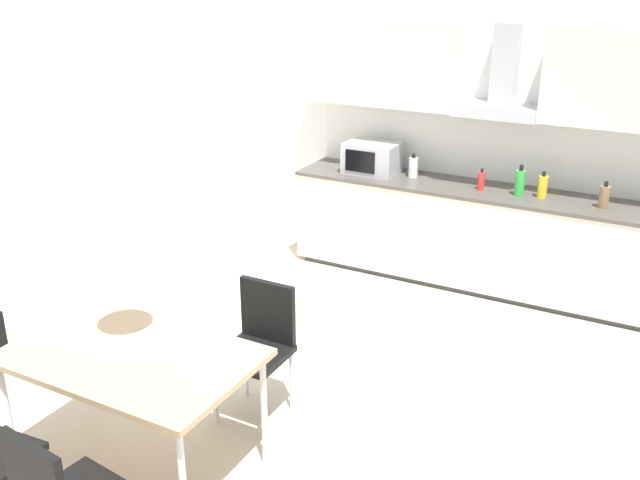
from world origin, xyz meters
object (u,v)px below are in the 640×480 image
microwave (372,158)px  bottle_brown (604,197)px  bottle_red (481,181)px  dining_table (131,361)px  bottle_yellow (543,186)px  pendant_lamp (108,151)px  bottle_white (413,167)px  bottle_green (520,183)px  chair_far_right (260,337)px

microwave → bottle_brown: microwave is taller
bottle_red → dining_table: (-0.93, -3.31, -0.27)m
bottle_yellow → dining_table: bottle_yellow is taller
microwave → pendant_lamp: size_ratio=1.50×
bottle_white → dining_table: (-0.29, -3.39, -0.28)m
bottle_yellow → bottle_red: bearing=-176.7°
microwave → bottle_green: bearing=-1.8°
dining_table → chair_far_right: bearing=69.4°
bottle_white → dining_table: bottle_white is taller
bottle_brown → bottle_white: (-1.64, 0.09, 0.00)m
bottle_yellow → chair_far_right: 2.82m
bottle_yellow → bottle_red: bottle_yellow is taller
bottle_yellow → dining_table: 3.64m
microwave → bottle_red: 1.04m
bottle_green → chair_far_right: size_ratio=0.30×
bottle_green → chair_far_right: bearing=-110.9°
chair_far_right → bottle_red: bearing=75.8°
bottle_red → pendant_lamp: 3.55m
bottle_green → chair_far_right: 2.72m
microwave → bottle_brown: bearing=-1.4°
microwave → chair_far_right: 2.63m
microwave → bottle_brown: size_ratio=2.22×
dining_table → bottle_red: bearing=74.3°
dining_table → pendant_lamp: (0.00, 0.00, 1.16)m
bottle_red → pendant_lamp: pendant_lamp is taller
bottle_white → pendant_lamp: 3.51m
bottle_brown → chair_far_right: size_ratio=0.25×
bottle_brown → bottle_red: bottle_brown is taller
bottle_brown → bottle_white: bearing=176.9°
bottle_yellow → bottle_white: bearing=177.5°
bottle_green → dining_table: 3.55m
bottle_yellow → bottle_red: size_ratio=1.19×
bottle_green → microwave: bearing=178.2°
microwave → bottle_yellow: bearing=-0.4°
bottle_red → chair_far_right: size_ratio=0.21×
bottle_yellow → dining_table: size_ratio=0.17×
bottle_yellow → pendant_lamp: bearing=-113.3°
bottle_white → dining_table: size_ratio=0.16×
dining_table → chair_far_right: chair_far_right is taller
bottle_brown → microwave: bearing=178.6°
bottle_white → dining_table: bearing=-94.8°
bottle_red → pendant_lamp: (-0.93, -3.31, 0.89)m
bottle_brown → dining_table: bearing=-120.2°
pendant_lamp → bottle_white: bearing=85.2°
dining_table → chair_far_right: 0.87m
bottle_white → chair_far_right: size_ratio=0.25×
bottle_green → bottle_white: size_ratio=1.20×
bottle_brown → bottle_white: bottle_white is taller
bottle_green → bottle_yellow: bearing=9.9°
bottle_brown → bottle_white: size_ratio=1.00×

